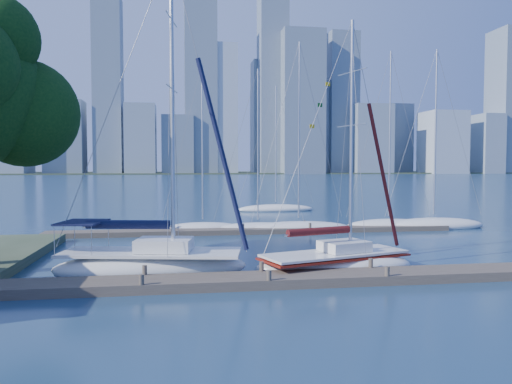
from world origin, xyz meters
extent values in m
plane|color=navy|center=(0.00, 0.00, 0.00)|extent=(700.00, 700.00, 0.00)
cube|color=#433931|center=(0.00, 0.00, 0.20)|extent=(26.00, 2.00, 0.40)
cube|color=#433931|center=(2.00, 16.00, 0.18)|extent=(30.00, 1.80, 0.36)
cube|color=#38472D|center=(0.00, 320.00, 0.00)|extent=(800.00, 100.00, 1.50)
sphere|color=black|center=(-10.80, 4.98, 7.49)|extent=(5.11, 5.11, 5.11)
ellipsoid|color=silver|center=(-4.84, 2.97, 0.26)|extent=(9.22, 4.40, 1.55)
cube|color=silver|center=(-4.84, 2.97, 0.98)|extent=(8.53, 4.06, 0.12)
cube|color=silver|center=(-4.23, 2.86, 1.35)|extent=(2.77, 2.29, 0.57)
cylinder|color=silver|center=(-3.82, 2.79, 7.81)|extent=(0.19, 0.19, 13.55)
cylinder|color=silver|center=(-5.88, 3.15, 2.17)|extent=(4.14, 0.84, 0.10)
cylinder|color=black|center=(-5.88, 3.15, 2.28)|extent=(3.87, 1.08, 0.41)
cube|color=black|center=(-7.97, 3.53, 2.38)|extent=(2.26, 2.75, 0.08)
ellipsoid|color=silver|center=(3.73, 2.19, 0.22)|extent=(7.99, 4.62, 1.33)
cube|color=silver|center=(3.73, 2.19, 0.84)|extent=(7.40, 4.27, 0.11)
cube|color=silver|center=(4.24, 2.35, 1.15)|extent=(2.51, 2.18, 0.49)
cylinder|color=silver|center=(4.58, 2.45, 6.36)|extent=(0.16, 0.16, 10.94)
cylinder|color=silver|center=(2.86, 1.92, 1.87)|extent=(3.46, 1.15, 0.09)
cylinder|color=#45100E|center=(2.86, 1.92, 1.95)|extent=(3.27, 1.32, 0.36)
cube|color=maroon|center=(3.73, 2.19, 0.69)|extent=(7.58, 4.41, 0.09)
ellipsoid|color=silver|center=(-1.78, 17.57, 0.19)|extent=(6.12, 2.17, 1.03)
cylinder|color=silver|center=(-1.78, 17.57, 6.74)|extent=(0.11, 0.11, 11.61)
ellipsoid|color=silver|center=(2.41, 17.12, 0.18)|extent=(7.32, 4.67, 0.97)
cylinder|color=silver|center=(2.41, 17.12, 6.59)|extent=(0.11, 0.11, 11.40)
ellipsoid|color=silver|center=(5.50, 16.68, 0.20)|extent=(8.40, 4.64, 1.10)
cylinder|color=silver|center=(5.50, 16.68, 7.65)|extent=(0.12, 0.12, 13.30)
ellipsoid|color=silver|center=(12.93, 17.02, 0.21)|extent=(7.08, 2.34, 1.14)
cylinder|color=silver|center=(12.93, 17.02, 7.50)|extent=(0.12, 0.12, 12.92)
ellipsoid|color=silver|center=(16.54, 16.57, 0.23)|extent=(8.57, 2.92, 1.26)
cylinder|color=silver|center=(16.54, 16.57, 7.62)|extent=(0.14, 0.14, 12.96)
ellipsoid|color=silver|center=(6.99, 33.48, 0.20)|extent=(8.49, 2.40, 1.11)
cylinder|color=silver|center=(6.99, 33.48, 7.37)|extent=(0.12, 0.12, 12.71)
cube|color=gray|center=(-96.77, 283.96, 22.09)|extent=(16.17, 23.42, 44.18)
cube|color=slate|center=(-69.73, 287.50, 21.61)|extent=(22.07, 17.63, 43.22)
cube|color=#9AAAB8|center=(-47.55, 309.43, 20.46)|extent=(15.53, 17.61, 40.92)
cube|color=gray|center=(-25.94, 284.92, 20.72)|extent=(17.77, 19.81, 41.44)
cube|color=slate|center=(-4.22, 286.68, 17.68)|extent=(18.90, 16.86, 35.35)
cube|color=#9AAAB8|center=(21.35, 289.48, 39.76)|extent=(21.66, 14.99, 79.52)
cube|color=gray|center=(51.90, 304.67, 36.48)|extent=(15.86, 17.46, 72.96)
cube|color=slate|center=(70.99, 278.50, 43.41)|extent=(25.36, 18.95, 86.82)
cube|color=#9AAAB8|center=(91.42, 294.72, 29.58)|extent=(13.64, 17.11, 59.17)
cube|color=gray|center=(115.77, 279.60, 21.60)|extent=(23.74, 18.80, 43.20)
cube|color=slate|center=(147.05, 309.52, 23.70)|extent=(16.35, 17.52, 47.40)
cube|color=#9AAAB8|center=(164.09, 278.94, 19.85)|extent=(23.76, 23.94, 39.70)
cube|color=gray|center=(194.50, 279.05, 19.16)|extent=(14.53, 21.38, 38.32)
cube|color=slate|center=(213.93, 282.23, 47.11)|extent=(23.75, 23.60, 94.22)
cube|color=slate|center=(-45.00, 290.00, 52.57)|extent=(16.35, 18.00, 105.15)
cube|color=slate|center=(10.00, 290.00, 51.91)|extent=(19.52, 18.00, 103.82)
cube|color=slate|center=(55.00, 290.00, 57.75)|extent=(17.41, 18.00, 115.51)
cube|color=slate|center=(100.00, 290.00, 44.71)|extent=(18.52, 18.00, 89.42)
camera|label=1|loc=(-3.53, -20.36, 4.98)|focal=35.00mm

